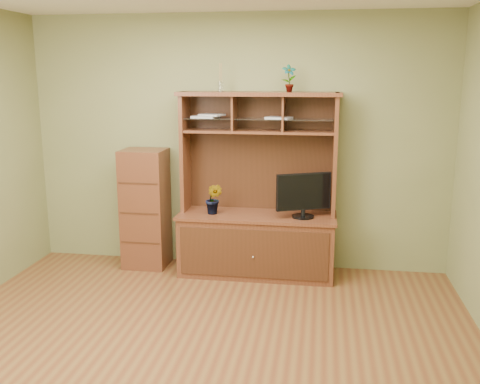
# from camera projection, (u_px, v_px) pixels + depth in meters

# --- Properties ---
(room) EXTENTS (4.54, 4.04, 2.74)m
(room) POSITION_uv_depth(u_px,v_px,m) (192.00, 178.00, 3.80)
(room) COLOR brown
(room) RESTS_ON ground
(media_hutch) EXTENTS (1.66, 0.61, 1.90)m
(media_hutch) POSITION_uv_depth(u_px,v_px,m) (257.00, 225.00, 5.61)
(media_hutch) COLOR #492314
(media_hutch) RESTS_ON room
(monitor) EXTENTS (0.54, 0.28, 0.46)m
(monitor) POSITION_uv_depth(u_px,v_px,m) (304.00, 194.00, 5.38)
(monitor) COLOR black
(monitor) RESTS_ON media_hutch
(orchid_plant) EXTENTS (0.21, 0.18, 0.32)m
(orchid_plant) POSITION_uv_depth(u_px,v_px,m) (214.00, 199.00, 5.53)
(orchid_plant) COLOR #23521C
(orchid_plant) RESTS_ON media_hutch
(top_plant) EXTENTS (0.17, 0.14, 0.27)m
(top_plant) POSITION_uv_depth(u_px,v_px,m) (289.00, 78.00, 5.31)
(top_plant) COLOR #3B6E26
(top_plant) RESTS_ON media_hutch
(reed_diffuser) EXTENTS (0.06, 0.06, 0.28)m
(reed_diffuser) POSITION_uv_depth(u_px,v_px,m) (221.00, 81.00, 5.42)
(reed_diffuser) COLOR silver
(reed_diffuser) RESTS_ON media_hutch
(magazines) EXTENTS (1.05, 0.25, 0.04)m
(magazines) POSITION_uv_depth(u_px,v_px,m) (231.00, 117.00, 5.48)
(magazines) COLOR silver
(magazines) RESTS_ON media_hutch
(side_cabinet) EXTENTS (0.46, 0.42, 1.29)m
(side_cabinet) POSITION_uv_depth(u_px,v_px,m) (146.00, 209.00, 5.81)
(side_cabinet) COLOR #492314
(side_cabinet) RESTS_ON room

